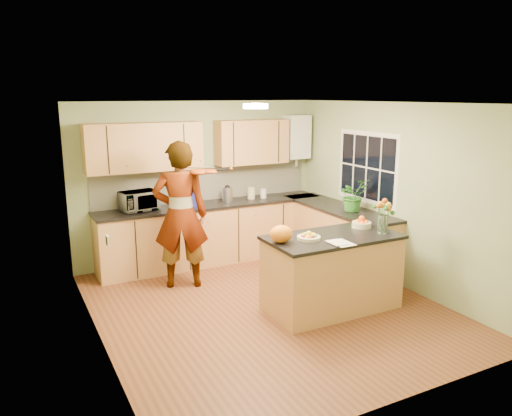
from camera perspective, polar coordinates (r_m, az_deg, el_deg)
name	(u,v)px	position (r m, az deg, el deg)	size (l,w,h in m)	color
floor	(267,307)	(6.36, 1.22, -11.23)	(4.50, 4.50, 0.00)	brown
ceiling	(268,103)	(5.81, 1.34, 11.90)	(4.00, 4.50, 0.02)	silver
wall_back	(199,181)	(7.97, -6.50, 3.05)	(4.00, 0.02, 2.50)	gray
wall_front	(401,266)	(4.21, 16.21, -6.37)	(4.00, 0.02, 2.50)	gray
wall_left	(94,230)	(5.33, -17.98, -2.43)	(0.02, 4.50, 2.50)	gray
wall_right	(395,195)	(7.12, 15.56, 1.48)	(0.02, 4.50, 2.50)	gray
back_counter	(213,232)	(7.91, -4.90, -2.79)	(3.64, 0.62, 0.94)	#B18147
right_counter	(338,237)	(7.75, 9.31, -3.24)	(0.62, 2.24, 0.94)	#B18147
splashback	(206,184)	(8.00, -5.79, 2.74)	(3.60, 0.02, 0.52)	silver
upper_cabinets	(191,145)	(7.67, -7.39, 7.17)	(3.20, 0.34, 0.70)	#B18147
boiler	(296,137)	(8.50, 4.65, 8.10)	(0.40, 0.30, 0.86)	silver
window_right	(367,168)	(7.51, 12.55, 4.54)	(0.01, 1.30, 1.05)	silver
light_switch	(108,240)	(4.75, -16.61, -3.55)	(0.02, 0.09, 0.09)	silver
ceiling_lamp	(256,106)	(6.07, -0.05, 11.58)	(0.30, 0.30, 0.07)	#FFEABF
peninsula_island	(332,272)	(6.23, 8.66, -7.28)	(1.63, 0.84, 0.94)	#B18147
fruit_dish	(309,236)	(5.88, 6.05, -3.24)	(0.27, 0.27, 0.10)	beige
orange_bowl	(362,223)	(6.51, 11.97, -1.67)	(0.24, 0.24, 0.14)	beige
flower_vase	(383,207)	(6.24, 14.35, 0.12)	(0.27, 0.27, 0.50)	silver
orange_bag	(281,234)	(5.73, 2.90, -2.97)	(0.27, 0.23, 0.20)	orange
papers	(342,243)	(5.79, 9.75, -3.94)	(0.21, 0.29, 0.01)	white
violinist	(180,215)	(6.80, -8.63, -0.80)	(0.73, 0.48, 2.01)	#DA9C85
violin	(199,172)	(6.55, -6.52, 4.11)	(0.58, 0.23, 0.12)	#561B05
microwave	(139,201)	(7.45, -13.22, 0.79)	(0.52, 0.35, 0.29)	silver
blue_box	(191,199)	(7.63, -7.42, 1.08)	(0.28, 0.21, 0.23)	navy
kettle	(227,194)	(7.90, -3.29, 1.66)	(0.16, 0.16, 0.31)	silver
jar_cream	(251,193)	(8.08, -0.55, 1.72)	(0.12, 0.12, 0.19)	beige
jar_white	(263,193)	(8.15, 0.85, 1.68)	(0.10, 0.10, 0.15)	silver
potted_plant	(353,195)	(7.33, 11.03, 1.46)	(0.43, 0.37, 0.48)	#2D7226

